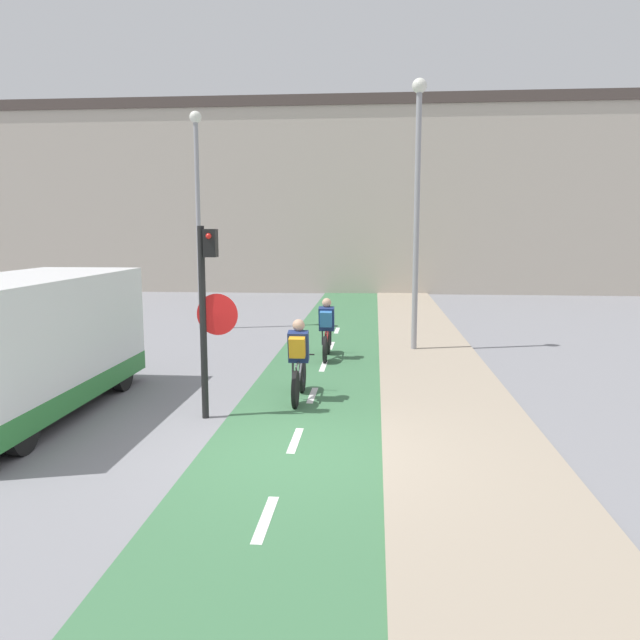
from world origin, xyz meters
The scene contains 10 objects.
ground_plane centered at (0.00, 0.00, 0.00)m, with size 120.00×120.00×0.00m, color gray.
bike_lane centered at (0.00, 0.00, 0.01)m, with size 2.51×60.00×0.02m.
sidewalk_strip centered at (2.46, 0.00, 0.03)m, with size 2.40×60.00×0.05m.
building_row_background centered at (0.00, 24.29, 4.65)m, with size 60.00×5.20×9.29m.
traffic_light_pole centered at (-1.53, 1.53, 1.94)m, with size 0.67×0.26×3.12m.
street_lamp_far centered at (-4.25, 10.61, 4.02)m, with size 0.36×0.36×6.55m.
street_lamp_sidewalk centered at (2.14, 7.62, 4.09)m, with size 0.36×0.36×6.67m.
cyclist_near centered at (-0.22, 2.71, 0.71)m, with size 0.46×1.70×1.49m.
cyclist_far centered at (0.00, 6.39, 0.70)m, with size 0.46×1.67×1.46m.
van centered at (-4.60, 1.39, 1.14)m, with size 2.06×5.32×2.31m.
Camera 1 is at (1.12, -8.17, 3.06)m, focal length 35.00 mm.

